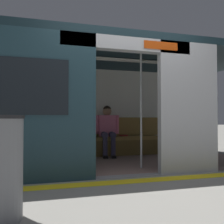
{
  "coord_description": "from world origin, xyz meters",
  "views": [
    {
      "loc": [
        1.31,
        3.69,
        0.86
      ],
      "look_at": [
        -0.11,
        -1.26,
        1.0
      ],
      "focal_mm": 41.73,
      "sensor_mm": 36.0,
      "label": 1
    }
  ],
  "objects_px": {
    "person_seated": "(108,127)",
    "handbag": "(88,133)",
    "grab_pole_door": "(92,108)",
    "book": "(123,135)",
    "bench_seat": "(96,141)",
    "train_car": "(104,88)",
    "grab_pole_far": "(141,109)"
  },
  "relations": [
    {
      "from": "person_seated",
      "to": "handbag",
      "type": "relative_size",
      "value": 4.53
    },
    {
      "from": "handbag",
      "to": "grab_pole_door",
      "type": "height_order",
      "value": "grab_pole_door"
    },
    {
      "from": "handbag",
      "to": "book",
      "type": "relative_size",
      "value": 1.18
    },
    {
      "from": "handbag",
      "to": "bench_seat",
      "type": "bearing_deg",
      "value": 164.72
    },
    {
      "from": "bench_seat",
      "to": "person_seated",
      "type": "bearing_deg",
      "value": 169.23
    },
    {
      "from": "grab_pole_door",
      "to": "handbag",
      "type": "bearing_deg",
      "value": -99.05
    },
    {
      "from": "handbag",
      "to": "book",
      "type": "distance_m",
      "value": 0.87
    },
    {
      "from": "train_car",
      "to": "handbag",
      "type": "distance_m",
      "value": 1.43
    },
    {
      "from": "train_car",
      "to": "book",
      "type": "height_order",
      "value": "train_car"
    },
    {
      "from": "book",
      "to": "handbag",
      "type": "bearing_deg",
      "value": -3.94
    },
    {
      "from": "bench_seat",
      "to": "grab_pole_far",
      "type": "xyz_separation_m",
      "value": [
        -0.45,
        1.67,
        0.69
      ]
    },
    {
      "from": "handbag",
      "to": "grab_pole_door",
      "type": "relative_size",
      "value": 0.13
    },
    {
      "from": "book",
      "to": "grab_pole_far",
      "type": "height_order",
      "value": "grab_pole_far"
    },
    {
      "from": "person_seated",
      "to": "grab_pole_door",
      "type": "distance_m",
      "value": 1.85
    },
    {
      "from": "person_seated",
      "to": "book",
      "type": "bearing_deg",
      "value": -168.06
    },
    {
      "from": "bench_seat",
      "to": "grab_pole_far",
      "type": "bearing_deg",
      "value": 105.04
    },
    {
      "from": "handbag",
      "to": "book",
      "type": "bearing_deg",
      "value": 179.44
    },
    {
      "from": "handbag",
      "to": "grab_pole_door",
      "type": "bearing_deg",
      "value": 80.95
    },
    {
      "from": "person_seated",
      "to": "book",
      "type": "relative_size",
      "value": 5.35
    },
    {
      "from": "book",
      "to": "bench_seat",
      "type": "bearing_deg",
      "value": -0.28
    },
    {
      "from": "train_car",
      "to": "person_seated",
      "type": "height_order",
      "value": "train_car"
    },
    {
      "from": "handbag",
      "to": "grab_pole_door",
      "type": "distance_m",
      "value": 1.86
    },
    {
      "from": "train_car",
      "to": "bench_seat",
      "type": "relative_size",
      "value": 2.02
    },
    {
      "from": "bench_seat",
      "to": "book",
      "type": "bearing_deg",
      "value": -176.9
    },
    {
      "from": "train_car",
      "to": "book",
      "type": "xyz_separation_m",
      "value": [
        -0.76,
        -1.07,
        -1.01
      ]
    },
    {
      "from": "person_seated",
      "to": "book",
      "type": "distance_m",
      "value": 0.48
    },
    {
      "from": "grab_pole_door",
      "to": "grab_pole_far",
      "type": "relative_size",
      "value": 1.0
    },
    {
      "from": "book",
      "to": "grab_pole_door",
      "type": "bearing_deg",
      "value": 53.52
    },
    {
      "from": "train_car",
      "to": "bench_seat",
      "type": "height_order",
      "value": "train_car"
    },
    {
      "from": "grab_pole_door",
      "to": "grab_pole_far",
      "type": "distance_m",
      "value": 0.9
    },
    {
      "from": "train_car",
      "to": "grab_pole_door",
      "type": "relative_size",
      "value": 3.09
    },
    {
      "from": "person_seated",
      "to": "book",
      "type": "height_order",
      "value": "person_seated"
    }
  ]
}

